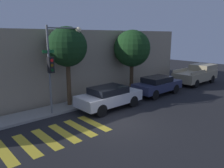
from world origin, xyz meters
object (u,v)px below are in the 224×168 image
object	(u,v)px
sedan_middle	(157,85)
tree_near_corner	(67,47)
traffic_light_pole	(57,57)
tree_midblock	(132,49)
pickup_truck	(197,74)
sedan_near_corner	(109,97)

from	to	relation	value
sedan_middle	tree_near_corner	world-z (taller)	tree_near_corner
traffic_light_pole	tree_midblock	xyz separation A→B (m)	(7.18, 0.81, 0.16)
traffic_light_pole	pickup_truck	world-z (taller)	traffic_light_pole
pickup_truck	tree_midblock	size ratio (longest dim) A/B	1.02
sedan_near_corner	tree_midblock	distance (m)	5.55
pickup_truck	tree_near_corner	size ratio (longest dim) A/B	1.00
sedan_near_corner	pickup_truck	bearing A→B (deg)	0.00
sedan_middle	pickup_truck	world-z (taller)	pickup_truck
sedan_middle	pickup_truck	xyz separation A→B (m)	(6.44, 0.00, 0.14)
sedan_near_corner	pickup_truck	distance (m)	11.58
pickup_truck	tree_near_corner	world-z (taller)	tree_near_corner
traffic_light_pole	sedan_near_corner	world-z (taller)	traffic_light_pole
tree_near_corner	sedan_middle	bearing A→B (deg)	-16.87
sedan_middle	pickup_truck	distance (m)	6.44
pickup_truck	tree_midblock	distance (m)	8.02
sedan_middle	pickup_truck	bearing A→B (deg)	0.00
sedan_middle	tree_near_corner	bearing A→B (deg)	163.13
tree_near_corner	tree_midblock	distance (m)	6.03
sedan_near_corner	tree_near_corner	size ratio (longest dim) A/B	0.84
sedan_near_corner	tree_midblock	size ratio (longest dim) A/B	0.86
traffic_light_pole	sedan_middle	distance (m)	8.53
sedan_near_corner	traffic_light_pole	bearing A→B (deg)	156.14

